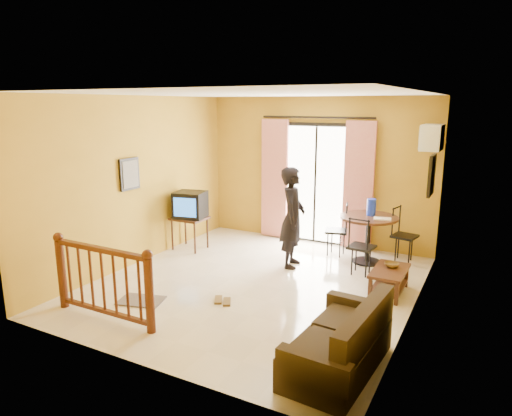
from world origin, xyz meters
The scene contains 19 objects.
ground centered at (0.00, 0.00, 0.00)m, with size 5.00×5.00×0.00m, color beige.
room_shell centered at (0.00, 0.00, 1.70)m, with size 5.00×5.00×5.00m.
balcony_door centered at (0.00, 2.43, 1.19)m, with size 2.25×0.14×2.46m.
tv_table centered at (-1.90, 0.95, 0.53)m, with size 0.61×0.51×0.61m.
television centered at (-1.87, 0.95, 0.85)m, with size 0.63×0.59×0.48m.
picture_left centered at (-2.22, -0.20, 1.55)m, with size 0.05×0.42×0.52m.
dining_table centered at (1.23, 1.76, 0.65)m, with size 0.98×0.98×0.82m.
water_jug centered at (1.24, 1.85, 0.96)m, with size 0.15×0.15×0.28m, color #162ED3.
serving_tray centered at (1.47, 1.66, 0.83)m, with size 0.28×0.18×0.02m, color silver.
dining_chairs centered at (1.23, 1.72, 0.00)m, with size 1.62×1.40×0.95m.
air_conditioner centered at (2.09, 1.95, 2.15)m, with size 0.31×0.60×0.40m.
botanical_print centered at (2.22, 1.30, 1.65)m, with size 0.05×0.50×0.60m.
coffee_table centered at (1.85, 0.60, 0.24)m, with size 0.45×0.81×0.36m.
bowl centered at (1.85, 0.71, 0.39)m, with size 0.21×0.21×0.06m, color brown.
sofa centered at (1.85, -1.60, 0.27)m, with size 0.81×1.57×0.73m.
standing_person centered at (0.16, 1.00, 0.84)m, with size 0.61×0.40×1.67m, color black.
stair_balustrade centered at (-1.15, -1.90, 0.56)m, with size 1.63×0.13×1.04m.
doormat centered at (-1.11, -1.29, 0.01)m, with size 0.60×0.40×0.02m, color #61564D.
sandals centered at (-0.10, -0.78, 0.01)m, with size 0.35×0.27×0.03m.
Camera 1 is at (3.05, -5.71, 2.66)m, focal length 32.00 mm.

